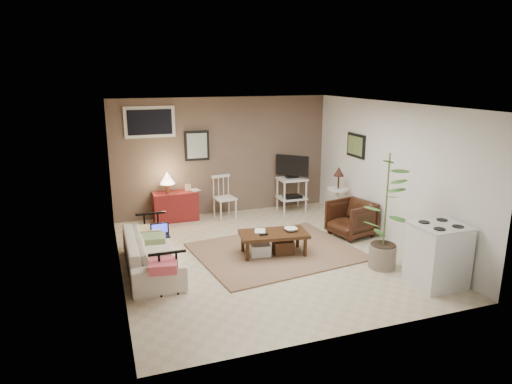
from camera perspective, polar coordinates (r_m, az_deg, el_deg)
name	(u,v)px	position (r m, az deg, el deg)	size (l,w,h in m)	color
floor	(265,255)	(7.47, 1.18, -7.84)	(5.00, 5.00, 0.00)	#C1B293
art_back	(197,146)	(9.24, -7.40, 5.76)	(0.50, 0.03, 0.60)	black
art_right	(356,145)	(8.93, 12.38, 5.70)	(0.03, 0.60, 0.45)	black
window	(150,122)	(9.04, -13.15, 8.51)	(0.96, 0.03, 0.60)	silver
rug	(276,251)	(7.57, 2.51, -7.42)	(2.51, 2.01, 0.02)	#7D5F49
coffee_table	(273,242)	(7.37, 2.14, -6.24)	(1.14, 0.70, 0.41)	#3C2610
sofa	(151,247)	(6.96, -12.94, -6.74)	(1.85, 0.54, 0.72)	silver
sofa_pillows	(156,247)	(6.74, -12.39, -6.68)	(0.36, 1.76, 0.12)	beige
sofa_end_rails	(159,249)	(6.99, -12.05, -7.04)	(0.50, 1.85, 0.62)	black
laptop	(160,232)	(7.24, -11.89, -4.94)	(0.28, 0.21, 0.19)	black
red_console	(175,204)	(9.19, -10.10, -1.44)	(0.87, 0.39, 1.00)	maroon
spindle_chair	(224,198)	(9.25, -3.97, -0.78)	(0.45, 0.45, 0.86)	silver
tv_stand	(292,182)	(9.63, 4.53, 1.26)	(0.57, 0.54, 1.20)	silver
side_table	(338,188)	(9.08, 10.23, 0.54)	(0.41, 0.41, 1.10)	silver
armchair	(351,217)	(8.37, 11.83, -3.07)	(0.69, 0.64, 0.71)	black
potted_plant	(386,207)	(6.95, 15.94, -1.86)	(0.45, 0.45, 1.78)	gray
stove	(438,255)	(6.79, 21.76, -7.29)	(0.68, 0.63, 0.89)	silver
bowl	(291,225)	(7.38, 4.39, -4.12)	(0.20, 0.05, 0.20)	#3C2610
book_table	(255,225)	(7.32, -0.15, -4.13)	(0.17, 0.02, 0.23)	#3C2610
book_console	(191,186)	(9.13, -8.16, 0.80)	(0.17, 0.02, 0.23)	#3C2610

